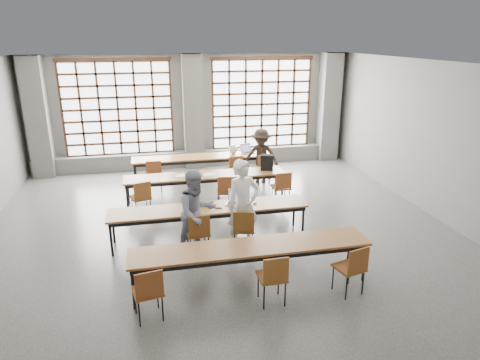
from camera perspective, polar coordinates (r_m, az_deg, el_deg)
The scene contains 40 objects.
floor at distance 9.06m, azimuth -2.29°, elevation -7.62°, with size 11.00×11.00×0.00m, color #494947.
ceiling at distance 8.14m, azimuth -2.62°, elevation 15.04°, with size 11.00×11.00×0.00m, color silver.
wall_back at distance 13.76m, azimuth -6.41°, elevation 9.14°, with size 10.00×10.00×0.00m, color slate.
wall_front at distance 3.65m, azimuth 13.53°, elevation -20.46°, with size 10.00×10.00×0.00m, color slate.
wall_right at distance 10.47m, azimuth 25.70°, elevation 4.35°, with size 11.00×11.00×0.00m, color slate.
column_left at distance 13.78m, azimuth -25.38°, elevation 7.48°, with size 0.60×0.55×3.50m, color #595956.
column_mid at distance 13.49m, azimuth -6.28°, elevation 8.95°, with size 0.60×0.55×3.50m, color #595956.
column_right at distance 14.64m, azimuth 11.75°, elevation 9.45°, with size 0.60×0.55×3.50m, color #595956.
window_left at distance 13.62m, azimuth -15.96°, elevation 9.08°, with size 3.32×0.12×3.00m.
window_right at distance 14.07m, azimuth 2.89°, elevation 10.06°, with size 3.32×0.12×3.00m.
sill_ledge at distance 13.90m, azimuth -6.10°, elevation 2.90°, with size 9.80×0.35×0.50m, color #595956.
desk_row_a at distance 12.34m, azimuth -4.98°, elevation 2.90°, with size 4.00×0.70×0.73m.
desk_row_b at distance 10.71m, azimuth -4.60°, elevation 0.42°, with size 4.00×0.70×0.73m.
desk_row_c at distance 8.69m, azimuth -4.16°, elevation -4.03°, with size 4.00×0.70×0.73m.
desk_row_d at distance 7.16m, azimuth 1.50°, elevation -9.23°, with size 4.00×0.70×0.73m.
chair_back_left at distance 11.69m, azimuth -11.39°, elevation 1.03°, with size 0.43×0.43×0.88m.
chair_back_mid at distance 11.91m, azimuth -0.70°, elevation 1.73°, with size 0.47×0.47×0.88m.
chair_back_right at distance 12.09m, azimuth 3.04°, elevation 1.97°, with size 0.49×0.50×0.88m.
chair_mid_left at distance 10.09m, azimuth -13.01°, elevation -1.97°, with size 0.52×0.53×0.88m.
chair_mid_centre at distance 10.22m, azimuth -1.93°, elevation -1.20°, with size 0.46×0.46×0.88m.
chair_mid_right at distance 10.55m, azimuth 5.62°, elevation -0.65°, with size 0.42×0.43×0.88m.
chair_front_left at distance 8.14m, azimuth -5.57°, elevation -6.70°, with size 0.45×0.46×0.88m.
chair_front_right at distance 8.27m, azimuth 0.49°, elevation -6.18°, with size 0.51×0.51×0.88m.
chair_near_left at distance 6.53m, azimuth -12.12°, elevation -14.02°, with size 0.49×0.49×0.88m.
chair_near_mid at distance 6.75m, azimuth 4.48°, elevation -12.45°, with size 0.42×0.43×0.88m.
chair_near_right at distance 7.20m, azimuth 14.79°, elevation -10.93°, with size 0.51×0.52×0.88m.
student_male at distance 8.24m, azimuth 0.43°, elevation -3.43°, with size 0.67×0.44×1.82m, color white.
student_female at distance 8.13m, azimuth -5.79°, elevation -4.36°, with size 0.82×0.64×1.69m, color #1A224E.
student_back at distance 12.14m, azimuth 2.83°, elevation 3.22°, with size 1.00×0.58×1.55m, color black.
laptop_front at distance 8.83m, azimuth -0.58°, elevation -2.72°, with size 0.46×0.43×0.26m.
laptop_back at distance 12.64m, azimuth 0.94°, elevation 3.94°, with size 0.45×0.41×0.26m.
mouse at distance 8.81m, azimuth 1.97°, elevation -3.08°, with size 0.10×0.06×0.04m, color silver.
green_box at distance 8.72m, azimuth -4.58°, elevation -3.19°, with size 0.25×0.09×0.09m, color #2E8E3F.
phone at distance 8.60m, azimuth -2.89°, elevation -3.74°, with size 0.13×0.06×0.01m, color black.
paper_sheet_a at distance 10.68m, azimuth -7.84°, elevation 0.62°, with size 0.30×0.21×0.00m, color white.
paper_sheet_b at distance 10.61m, azimuth -6.18°, elevation 0.57°, with size 0.30×0.21×0.00m, color white.
paper_sheet_c at distance 10.70m, azimuth -4.08°, elevation 0.79°, with size 0.30×0.21×0.00m, color white.
backpack at distance 10.99m, azimuth 3.62°, elevation 2.37°, with size 0.32×0.20×0.40m, color black.
plastic_bag at distance 12.47m, azimuth -0.93°, elevation 4.13°, with size 0.26×0.21×0.29m, color silver.
red_pouch at distance 6.61m, azimuth -12.24°, elevation -13.94°, with size 0.20×0.08×0.06m, color #A81419.
Camera 1 is at (-1.36, -8.01, 4.03)m, focal length 32.00 mm.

